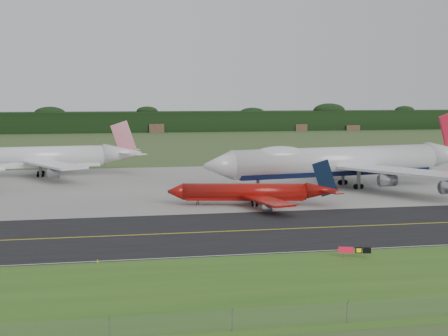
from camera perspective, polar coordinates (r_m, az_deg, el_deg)
ground at (r=112.88m, az=5.09°, el=-5.14°), size 600.00×600.00×0.00m
grass_verge at (r=80.74m, az=11.78°, el=-10.17°), size 400.00×30.00×0.01m
taxiway at (r=109.11m, az=5.65°, el=-5.57°), size 400.00×32.00×0.02m
apron at (r=161.85m, az=0.31°, el=-1.44°), size 400.00×78.00×0.01m
taxiway_centreline at (r=109.11m, az=5.65°, el=-5.56°), size 400.00×0.40×0.00m
taxiway_edge_line at (r=94.71m, az=8.24°, el=-7.52°), size 400.00×0.25×0.00m
perimeter_fence at (r=69.14m, az=15.93°, el=-12.29°), size 320.00×0.10×320.00m
horizon_treeline at (r=381.73m, az=-5.86°, el=4.17°), size 700.00×25.00×12.00m
jet_ba_747 at (r=158.03m, az=11.02°, el=0.60°), size 75.88×62.21×19.10m
jet_red_737 at (r=131.05m, az=2.76°, el=-2.24°), size 35.90×28.88×9.73m
jet_star_tail at (r=184.28m, az=-16.53°, el=0.90°), size 58.67×48.95×15.47m
taxiway_sign at (r=91.89m, az=11.85°, el=-7.37°), size 4.50×1.40×1.54m
edge_marker_left at (r=89.03m, az=-11.49°, el=-8.38°), size 0.16×0.16×0.50m
edge_marker_center at (r=95.21m, az=10.96°, el=-7.37°), size 0.16×0.16×0.50m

